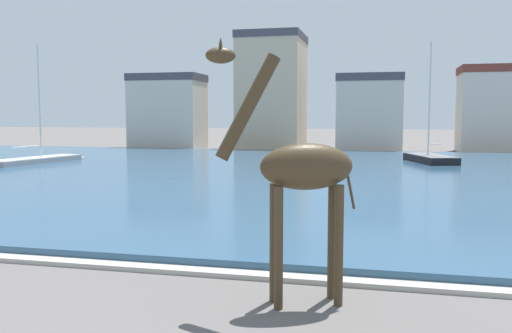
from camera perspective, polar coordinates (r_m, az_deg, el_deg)
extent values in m
cube|color=#2D5170|center=(34.06, 2.71, -0.72)|extent=(91.44, 42.09, 0.30)
cube|color=#ADA89E|center=(14.01, -13.79, -10.15)|extent=(91.44, 0.50, 0.12)
cylinder|color=#42331E|center=(10.61, 2.39, -8.60)|extent=(0.18, 0.18, 2.43)
cylinder|color=#42331E|center=(11.04, 1.90, -8.03)|extent=(0.18, 0.18, 2.43)
cylinder|color=#42331E|center=(10.92, 8.73, -8.25)|extent=(0.18, 0.18, 2.43)
cylinder|color=#42331E|center=(11.34, 8.00, -7.73)|extent=(0.18, 0.18, 2.43)
ellipsoid|color=#42331E|center=(10.70, 5.37, -0.01)|extent=(2.00, 1.38, 0.93)
cylinder|color=#42331E|center=(10.42, -0.87, 6.25)|extent=(1.27, 0.74, 2.07)
ellipsoid|color=#42331E|center=(10.41, -3.75, 11.61)|extent=(0.65, 0.51, 0.31)
cone|color=#42331E|center=(10.37, -3.72, 12.99)|extent=(0.07, 0.07, 0.18)
cone|color=#42331E|center=(10.52, -3.81, 12.88)|extent=(0.07, 0.07, 0.18)
cylinder|color=#42331E|center=(11.01, 9.84, -1.94)|extent=(0.26, 0.15, 0.98)
cube|color=#939399|center=(43.04, -22.19, 0.39)|extent=(3.25, 7.79, 0.64)
ellipsoid|color=#939399|center=(45.62, -18.98, 0.76)|extent=(2.20, 2.91, 0.61)
cube|color=#B1B1B5|center=(43.01, -22.20, 0.86)|extent=(3.19, 7.63, 0.06)
cylinder|color=silver|center=(43.31, -21.86, 6.41)|extent=(0.12, 0.12, 8.39)
cylinder|color=silver|center=(42.43, -22.97, 1.95)|extent=(0.54, 2.62, 0.08)
cube|color=black|center=(42.39, 17.87, 0.56)|extent=(3.77, 6.03, 0.78)
ellipsoid|color=black|center=(44.88, 16.56, 0.85)|extent=(2.44, 2.47, 0.74)
cube|color=slate|center=(42.36, 17.88, 1.13)|extent=(3.70, 5.91, 0.06)
cylinder|color=silver|center=(42.67, 17.83, 6.80)|extent=(0.12, 0.12, 8.45)
cylinder|color=silver|center=(41.79, 18.21, 2.26)|extent=(0.68, 1.90, 0.08)
cube|color=beige|center=(62.21, -9.26, 5.35)|extent=(7.81, 5.12, 7.58)
cube|color=#42424C|center=(62.35, -9.32, 9.20)|extent=(7.97, 5.22, 0.80)
cube|color=#C6B293|center=(61.18, 1.71, 7.49)|extent=(6.85, 7.69, 12.00)
cube|color=#42424C|center=(61.75, 1.73, 13.43)|extent=(6.99, 7.84, 0.80)
cube|color=beige|center=(59.12, 11.91, 5.15)|extent=(6.68, 6.56, 7.27)
cube|color=#42424C|center=(59.24, 11.99, 9.06)|extent=(6.82, 6.70, 0.80)
cube|color=beige|center=(60.86, 24.60, 5.13)|extent=(8.60, 5.35, 8.01)
cube|color=brown|center=(61.03, 24.77, 9.26)|extent=(8.77, 5.46, 0.80)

